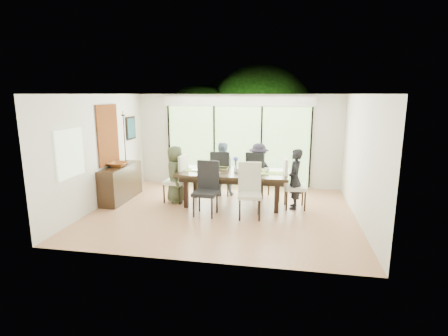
% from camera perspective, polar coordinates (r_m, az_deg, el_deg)
% --- Properties ---
extents(floor, '(6.00, 5.00, 0.01)m').
position_cam_1_polar(floor, '(8.22, -0.32, -7.23)').
color(floor, '#975B3C').
rests_on(floor, ground).
extents(ceiling, '(6.00, 5.00, 0.01)m').
position_cam_1_polar(ceiling, '(7.76, -0.34, 12.02)').
color(ceiling, white).
rests_on(ceiling, wall_back).
extents(wall_back, '(6.00, 0.02, 2.70)m').
position_cam_1_polar(wall_back, '(10.33, 2.26, 4.47)').
color(wall_back, silver).
rests_on(wall_back, floor).
extents(wall_front, '(6.00, 0.02, 2.70)m').
position_cam_1_polar(wall_front, '(5.48, -5.19, -2.31)').
color(wall_front, silver).
rests_on(wall_front, floor).
extents(wall_left, '(0.02, 5.00, 2.70)m').
position_cam_1_polar(wall_left, '(8.93, -19.69, 2.59)').
color(wall_left, beige).
rests_on(wall_left, floor).
extents(wall_right, '(0.02, 5.00, 2.70)m').
position_cam_1_polar(wall_right, '(7.90, 21.66, 1.30)').
color(wall_right, beige).
rests_on(wall_right, floor).
extents(glass_doors, '(4.20, 0.02, 2.30)m').
position_cam_1_polar(glass_doors, '(10.31, 2.22, 3.61)').
color(glass_doors, '#598C3F').
rests_on(glass_doors, wall_back).
extents(blinds_header, '(4.40, 0.06, 0.28)m').
position_cam_1_polar(blinds_header, '(10.19, 2.27, 10.85)').
color(blinds_header, white).
rests_on(blinds_header, wall_back).
extents(mullion_a, '(0.05, 0.04, 2.30)m').
position_cam_1_polar(mullion_a, '(10.79, -8.91, 3.85)').
color(mullion_a, black).
rests_on(mullion_a, wall_back).
extents(mullion_b, '(0.05, 0.04, 2.30)m').
position_cam_1_polar(mullion_b, '(10.42, -1.61, 3.70)').
color(mullion_b, black).
rests_on(mullion_b, wall_back).
extents(mullion_c, '(0.05, 0.04, 2.30)m').
position_cam_1_polar(mullion_c, '(10.22, 6.11, 3.48)').
color(mullion_c, black).
rests_on(mullion_c, wall_back).
extents(mullion_d, '(0.05, 0.04, 2.30)m').
position_cam_1_polar(mullion_d, '(10.22, 13.97, 3.19)').
color(mullion_d, black).
rests_on(mullion_d, wall_back).
extents(side_window, '(0.02, 0.90, 1.00)m').
position_cam_1_polar(side_window, '(7.88, -23.82, 2.21)').
color(side_window, '#8CAD7F').
rests_on(side_window, wall_left).
extents(deck, '(6.00, 1.80, 0.10)m').
position_cam_1_polar(deck, '(11.45, 2.83, -1.92)').
color(deck, brown).
rests_on(deck, ground).
extents(rail_top, '(6.00, 0.08, 0.06)m').
position_cam_1_polar(rail_top, '(12.11, 3.36, 1.74)').
color(rail_top, '#4F3121').
rests_on(rail_top, deck).
extents(foliage_left, '(3.20, 3.20, 3.20)m').
position_cam_1_polar(foliage_left, '(13.29, -3.83, 6.52)').
color(foliage_left, '#14380F').
rests_on(foliage_left, ground).
extents(foliage_mid, '(4.00, 4.00, 4.00)m').
position_cam_1_polar(foliage_mid, '(13.50, 5.97, 8.10)').
color(foliage_mid, '#14380F').
rests_on(foliage_mid, ground).
extents(foliage_right, '(2.80, 2.80, 2.80)m').
position_cam_1_polar(foliage_right, '(12.73, 13.77, 5.15)').
color(foliage_right, '#14380F').
rests_on(foliage_right, ground).
extents(foliage_far, '(3.60, 3.60, 3.60)m').
position_cam_1_polar(foliage_far, '(14.31, 2.15, 7.65)').
color(foliage_far, '#14380F').
rests_on(foliage_far, ground).
extents(table_top, '(2.68, 1.23, 0.07)m').
position_cam_1_polar(table_top, '(8.54, 1.53, -0.83)').
color(table_top, black).
rests_on(table_top, floor).
extents(table_apron, '(2.46, 1.01, 0.11)m').
position_cam_1_polar(table_apron, '(8.57, 1.52, -1.49)').
color(table_apron, black).
rests_on(table_apron, floor).
extents(table_leg_fl, '(0.10, 0.10, 0.77)m').
position_cam_1_polar(table_leg_fl, '(8.47, -6.20, -3.94)').
color(table_leg_fl, black).
rests_on(table_leg_fl, floor).
extents(table_leg_fr, '(0.10, 0.10, 0.77)m').
position_cam_1_polar(table_leg_fr, '(8.14, 8.60, -4.67)').
color(table_leg_fr, black).
rests_on(table_leg_fr, floor).
extents(table_leg_bl, '(0.10, 0.10, 0.77)m').
position_cam_1_polar(table_leg_bl, '(9.27, -4.69, -2.51)').
color(table_leg_bl, black).
rests_on(table_leg_bl, floor).
extents(table_leg_br, '(0.10, 0.10, 0.77)m').
position_cam_1_polar(table_leg_br, '(8.97, 8.78, -3.11)').
color(table_leg_br, black).
rests_on(table_leg_br, floor).
extents(chair_left_end, '(0.57, 0.57, 1.23)m').
position_cam_1_polar(chair_left_end, '(8.93, -8.03, -1.63)').
color(chair_left_end, silver).
rests_on(chair_left_end, floor).
extents(chair_right_end, '(0.56, 0.56, 1.23)m').
position_cam_1_polar(chair_right_end, '(8.50, 11.58, -2.47)').
color(chair_right_end, silver).
rests_on(chair_right_end, floor).
extents(chair_far_left, '(0.53, 0.53, 1.23)m').
position_cam_1_polar(chair_far_left, '(9.48, -0.38, -0.72)').
color(chair_far_left, black).
rests_on(chair_far_left, floor).
extents(chair_far_right, '(0.66, 0.66, 1.23)m').
position_cam_1_polar(chair_far_right, '(9.35, 5.66, -0.96)').
color(chair_far_right, black).
rests_on(chair_far_right, floor).
extents(chair_near_left, '(0.55, 0.55, 1.23)m').
position_cam_1_polar(chair_near_left, '(7.85, -3.08, -3.43)').
color(chair_near_left, black).
rests_on(chair_near_left, floor).
extents(chair_near_right, '(0.57, 0.57, 1.23)m').
position_cam_1_polar(chair_near_right, '(7.69, 4.21, -3.78)').
color(chair_near_right, beige).
rests_on(chair_near_right, floor).
extents(person_left_end, '(0.54, 0.74, 1.44)m').
position_cam_1_polar(person_left_end, '(8.90, -7.93, -0.97)').
color(person_left_end, '#434C32').
rests_on(person_left_end, floor).
extents(person_right_end, '(0.42, 0.67, 1.44)m').
position_cam_1_polar(person_right_end, '(8.47, 11.47, -1.77)').
color(person_right_end, black).
rests_on(person_right_end, floor).
extents(person_far_left, '(0.76, 0.58, 1.44)m').
position_cam_1_polar(person_far_left, '(9.43, -0.40, -0.12)').
color(person_far_left, '#7591AA').
rests_on(person_far_left, floor).
extents(person_far_right, '(0.72, 0.50, 1.44)m').
position_cam_1_polar(person_far_right, '(9.30, 5.66, -0.35)').
color(person_far_right, '#211C2B').
rests_on(person_far_right, floor).
extents(placemat_left, '(0.49, 0.36, 0.01)m').
position_cam_1_polar(placemat_left, '(8.73, -4.65, -0.35)').
color(placemat_left, olive).
rests_on(placemat_left, table_top).
extents(placemat_right, '(0.49, 0.36, 0.01)m').
position_cam_1_polar(placemat_right, '(8.45, 7.91, -0.84)').
color(placemat_right, '#79AB3D').
rests_on(placemat_right, table_top).
extents(placemat_far_l, '(0.49, 0.36, 0.01)m').
position_cam_1_polar(placemat_far_l, '(9.00, -0.91, 0.07)').
color(placemat_far_l, '#ABC245').
rests_on(placemat_far_l, table_top).
extents(placemat_far_r, '(0.49, 0.36, 0.01)m').
position_cam_1_polar(placemat_far_r, '(8.86, 5.44, -0.18)').
color(placemat_far_r, '#9EB03E').
rests_on(placemat_far_r, table_top).
extents(placemat_paper, '(0.49, 0.36, 0.01)m').
position_cam_1_polar(placemat_paper, '(8.35, -2.52, -0.89)').
color(placemat_paper, white).
rests_on(placemat_paper, table_top).
extents(tablet_far_l, '(0.29, 0.20, 0.01)m').
position_cam_1_polar(tablet_far_l, '(8.93, -0.35, 0.04)').
color(tablet_far_l, black).
rests_on(tablet_far_l, table_top).
extents(tablet_far_r, '(0.27, 0.19, 0.01)m').
position_cam_1_polar(tablet_far_r, '(8.81, 5.09, -0.17)').
color(tablet_far_r, black).
rests_on(tablet_far_r, table_top).
extents(papers, '(0.34, 0.25, 0.00)m').
position_cam_1_polar(papers, '(8.41, 6.19, -0.86)').
color(papers, white).
rests_on(papers, table_top).
extents(platter_base, '(0.29, 0.29, 0.03)m').
position_cam_1_polar(platter_base, '(8.34, -2.52, -0.77)').
color(platter_base, white).
rests_on(platter_base, table_top).
extents(platter_snacks, '(0.22, 0.22, 0.02)m').
position_cam_1_polar(platter_snacks, '(8.34, -2.53, -0.64)').
color(platter_snacks, orange).
rests_on(platter_snacks, table_top).
extents(vase, '(0.09, 0.09, 0.13)m').
position_cam_1_polar(vase, '(8.56, 1.91, -0.12)').
color(vase, silver).
rests_on(vase, table_top).
extents(hyacinth_stems, '(0.04, 0.04, 0.18)m').
position_cam_1_polar(hyacinth_stems, '(8.54, 1.92, 0.76)').
color(hyacinth_stems, '#337226').
rests_on(hyacinth_stems, table_top).
extents(hyacinth_blooms, '(0.12, 0.12, 0.12)m').
position_cam_1_polar(hyacinth_blooms, '(8.51, 1.92, 1.50)').
color(hyacinth_blooms, '#5558D5').
rests_on(hyacinth_blooms, table_top).
extents(laptop, '(0.37, 0.25, 0.03)m').
position_cam_1_polar(laptop, '(8.61, -4.18, -0.44)').
color(laptop, silver).
rests_on(laptop, table_top).
extents(cup_a, '(0.19, 0.19, 0.11)m').
position_cam_1_polar(cup_a, '(8.80, -2.83, 0.12)').
color(cup_a, white).
rests_on(cup_a, table_top).
extents(cup_b, '(0.14, 0.14, 0.10)m').
position_cam_1_polar(cup_b, '(8.41, 2.43, -0.46)').
color(cup_b, white).
rests_on(cup_b, table_top).
extents(cup_c, '(0.15, 0.15, 0.11)m').
position_cam_1_polar(cup_c, '(8.54, 6.94, -0.33)').
color(cup_c, white).
rests_on(cup_c, table_top).
extents(book, '(0.19, 0.26, 0.02)m').
position_cam_1_polar(book, '(8.55, 3.24, -0.54)').
color(book, white).
rests_on(book, table_top).
extents(sideboard, '(0.45, 1.60, 0.90)m').
position_cam_1_polar(sideboard, '(9.42, -16.49, -2.34)').
color(sideboard, black).
rests_on(sideboard, floor).
extents(bowl, '(0.48, 0.48, 0.12)m').
position_cam_1_polar(bowl, '(9.22, -16.95, 0.56)').
color(bowl, brown).
rests_on(bowl, sideboard).
extents(candlestick_base, '(0.10, 0.10, 0.04)m').
position_cam_1_polar(candlestick_base, '(9.62, -15.72, 0.86)').
color(candlestick_base, black).
rests_on(candlestick_base, sideboard).
extents(candlestick_shaft, '(0.02, 0.02, 1.25)m').
position_cam_1_polar(candlestick_shaft, '(9.53, -15.94, 4.58)').
color(candlestick_shaft, black).
rests_on(candlestick_shaft, sideboard).
extents(candlestick_pan, '(0.10, 0.10, 0.03)m').
position_cam_1_polar(candlestick_pan, '(9.47, -16.15, 8.29)').
color(candlestick_pan, black).
rests_on(candlestick_pan, sideboard).
extents(candle, '(0.04, 0.04, 0.10)m').
position_cam_1_polar(candle, '(9.47, -16.17, 8.65)').
color(candle, silver).
rests_on(candle, sideboard).
extents(tapestry, '(0.02, 1.00, 1.50)m').
position_cam_1_polar(tapestry, '(9.21, -18.39, 5.15)').
color(tapestry, '#913F15').
rests_on(tapestry, wall_left).
extents(art_frame, '(0.03, 0.55, 0.65)m').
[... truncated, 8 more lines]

